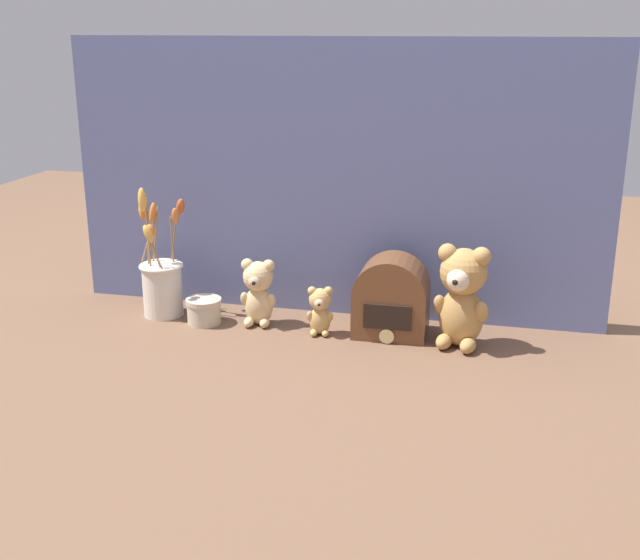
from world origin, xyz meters
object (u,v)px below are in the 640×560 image
at_px(teddy_bear_small, 320,310).
at_px(decorative_tin_tall, 204,310).
at_px(teddy_bear_large, 462,295).
at_px(teddy_bear_medium, 258,291).
at_px(flower_vase, 162,281).
at_px(vintage_radio, 391,300).

bearing_deg(teddy_bear_small, decorative_tin_tall, 178.11).
bearing_deg(decorative_tin_tall, teddy_bear_large, -0.96).
xyz_separation_m(teddy_bear_medium, teddy_bear_small, (0.17, -0.03, -0.03)).
distance_m(teddy_bear_large, teddy_bear_medium, 0.53).
relative_size(teddy_bear_large, flower_vase, 0.73).
height_order(teddy_bear_large, decorative_tin_tall, teddy_bear_large).
xyz_separation_m(flower_vase, decorative_tin_tall, (0.13, -0.03, -0.06)).
relative_size(teddy_bear_medium, flower_vase, 0.50).
height_order(teddy_bear_large, teddy_bear_medium, teddy_bear_large).
bearing_deg(vintage_radio, teddy_bear_large, -13.43).
distance_m(teddy_bear_large, flower_vase, 0.81).
distance_m(teddy_bear_medium, flower_vase, 0.28).
bearing_deg(teddy_bear_medium, decorative_tin_tall, -171.26).
bearing_deg(teddy_bear_large, vintage_radio, 166.57).
relative_size(teddy_bear_medium, vintage_radio, 0.86).
relative_size(teddy_bear_medium, decorative_tin_tall, 1.90).
bearing_deg(flower_vase, decorative_tin_tall, -13.78).
xyz_separation_m(teddy_bear_large, flower_vase, (-0.81, 0.04, -0.04)).
xyz_separation_m(teddy_bear_large, teddy_bear_medium, (-0.53, 0.03, -0.04)).
relative_size(teddy_bear_large, decorative_tin_tall, 2.74).
bearing_deg(flower_vase, teddy_bear_large, -3.12).
xyz_separation_m(teddy_bear_small, flower_vase, (-0.45, 0.04, 0.03)).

